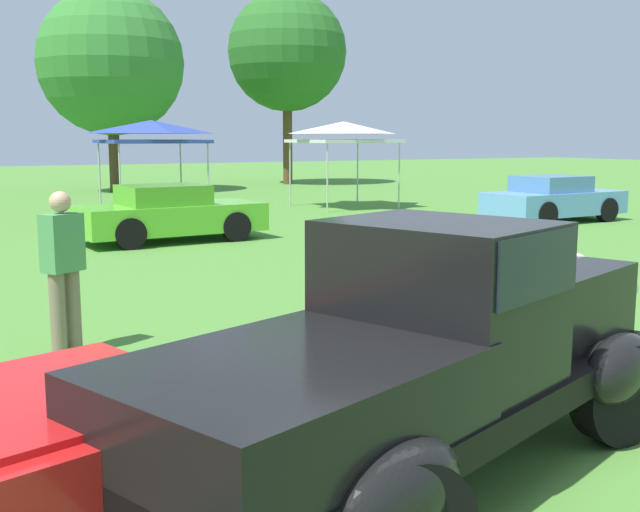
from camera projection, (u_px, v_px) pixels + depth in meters
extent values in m
plane|color=#4C8433|center=(469.00, 458.00, 5.49)|extent=(120.00, 120.00, 0.00)
cube|color=black|center=(426.00, 396.00, 5.10)|extent=(4.77, 2.95, 0.20)
cube|color=black|center=(526.00, 306.00, 6.05)|extent=(1.96, 1.61, 0.60)
ellipsoid|color=silver|center=(573.00, 292.00, 6.69)|extent=(0.33, 0.54, 0.68)
cube|color=black|center=(438.00, 300.00, 5.10)|extent=(1.50, 1.67, 1.04)
cube|color=black|center=(439.00, 255.00, 5.05)|extent=(1.42, 1.67, 0.40)
cube|color=black|center=(289.00, 401.00, 4.10)|extent=(2.35, 2.01, 0.48)
ellipsoid|color=black|center=(450.00, 336.00, 6.63)|extent=(0.99, 0.66, 0.52)
ellipsoid|color=black|center=(619.00, 369.00, 5.69)|extent=(0.99, 0.66, 0.52)
ellipsoid|color=black|center=(202.00, 423.00, 4.62)|extent=(0.99, 0.66, 0.52)
ellipsoid|color=black|center=(400.00, 496.00, 3.68)|extent=(0.99, 0.66, 0.52)
sphere|color=silver|center=(528.00, 276.00, 7.00)|extent=(0.18, 0.18, 0.18)
sphere|color=silver|center=(627.00, 288.00, 6.43)|extent=(0.18, 0.18, 0.18)
cylinder|color=black|center=(449.00, 356.00, 6.66)|extent=(0.76, 0.24, 0.76)
cylinder|color=black|center=(618.00, 393.00, 5.71)|extent=(0.76, 0.24, 0.76)
cylinder|color=black|center=(203.00, 452.00, 4.65)|extent=(0.76, 0.24, 0.76)
cube|color=red|center=(16.00, 417.00, 4.13)|extent=(2.15, 1.90, 0.20)
cube|color=silver|center=(180.00, 451.00, 4.91)|extent=(0.57, 1.61, 0.12)
cube|color=#60C62D|center=(171.00, 218.00, 16.81)|extent=(4.02, 1.98, 0.60)
cube|color=#4D9F24|center=(163.00, 195.00, 16.65)|extent=(1.82, 1.57, 0.44)
cylinder|color=black|center=(236.00, 227.00, 16.81)|extent=(0.64, 0.22, 0.64)
cylinder|color=black|center=(130.00, 234.00, 15.57)|extent=(0.64, 0.22, 0.64)
cube|color=#669EDB|center=(554.00, 203.00, 20.68)|extent=(3.98, 1.95, 0.60)
cube|color=#517EAF|center=(551.00, 184.00, 20.53)|extent=(1.80, 1.56, 0.44)
cylinder|color=black|center=(607.00, 210.00, 20.67)|extent=(0.64, 0.22, 0.64)
cylinder|color=black|center=(546.00, 214.00, 19.46)|extent=(0.64, 0.22, 0.64)
cylinder|color=#7F7056|center=(73.00, 310.00, 8.21)|extent=(0.16, 0.16, 0.86)
cylinder|color=#7F7056|center=(58.00, 314.00, 8.04)|extent=(0.16, 0.16, 0.86)
cube|color=#4C9351|center=(62.00, 243.00, 8.02)|extent=(0.47, 0.41, 0.60)
sphere|color=tan|center=(60.00, 202.00, 7.95)|extent=(0.22, 0.22, 0.22)
cylinder|color=#B7B7BC|center=(181.00, 176.00, 24.40)|extent=(0.05, 0.05, 2.05)
cylinder|color=#B7B7BC|center=(208.00, 180.00, 22.21)|extent=(0.05, 0.05, 2.05)
cylinder|color=#B7B7BC|center=(100.00, 178.00, 23.24)|extent=(0.05, 0.05, 2.05)
cylinder|color=#B7B7BC|center=(120.00, 182.00, 21.05)|extent=(0.05, 0.05, 2.05)
cube|color=#2D429E|center=(152.00, 141.00, 22.56)|extent=(2.79, 2.79, 0.10)
pyramid|color=#2D429E|center=(151.00, 127.00, 22.50)|extent=(2.73, 2.73, 0.38)
cylinder|color=#B7B7BC|center=(358.00, 173.00, 26.53)|extent=(0.05, 0.05, 2.05)
cylinder|color=#B7B7BC|center=(399.00, 176.00, 24.30)|extent=(0.05, 0.05, 2.05)
cylinder|color=#B7B7BC|center=(290.00, 174.00, 25.35)|extent=(0.05, 0.05, 2.05)
cylinder|color=#B7B7BC|center=(327.00, 178.00, 23.12)|extent=(0.05, 0.05, 2.05)
cube|color=silver|center=(344.00, 141.00, 24.66)|extent=(2.83, 2.83, 0.10)
pyramid|color=silver|center=(344.00, 128.00, 24.60)|extent=(2.77, 2.77, 0.38)
cylinder|color=#47331E|center=(114.00, 148.00, 31.61)|extent=(0.44, 0.44, 3.58)
sphere|color=#337A2D|center=(111.00, 62.00, 31.10)|extent=(5.80, 5.80, 5.80)
cylinder|color=brown|center=(288.00, 135.00, 36.81)|extent=(0.44, 0.44, 4.63)
sphere|color=#286623|center=(287.00, 51.00, 36.23)|extent=(5.52, 5.52, 5.52)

